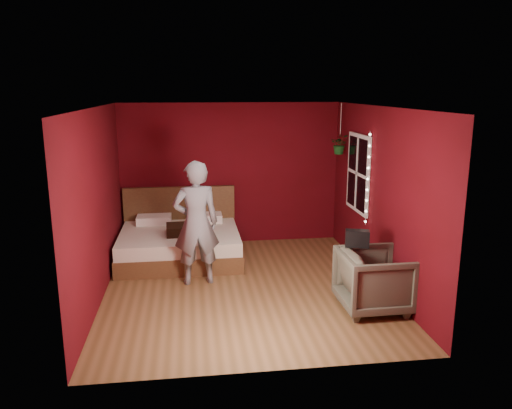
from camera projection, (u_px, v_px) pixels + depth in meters
name	position (u px, v px, depth m)	size (l,w,h in m)	color
floor	(245.00, 287.00, 7.32)	(4.50, 4.50, 0.00)	brown
room_walls	(244.00, 174.00, 6.94)	(4.04, 4.54, 2.62)	#580912
window	(358.00, 173.00, 8.10)	(0.05, 0.97, 1.27)	white
fairy_lights	(368.00, 179.00, 7.59)	(0.04, 0.04, 1.45)	silver
bed	(180.00, 242.00, 8.53)	(2.00, 1.70, 1.10)	brown
person	(196.00, 223.00, 7.29)	(0.67, 0.44, 1.85)	gray
armchair	(374.00, 280.00, 6.51)	(0.86, 0.88, 0.80)	#5E5B4A
handbag	(357.00, 238.00, 6.59)	(0.31, 0.16, 0.22)	black
throw_pillow	(180.00, 230.00, 8.20)	(0.45, 0.45, 0.16)	black
hanging_plant	(340.00, 144.00, 8.67)	(0.37, 0.34, 0.88)	silver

